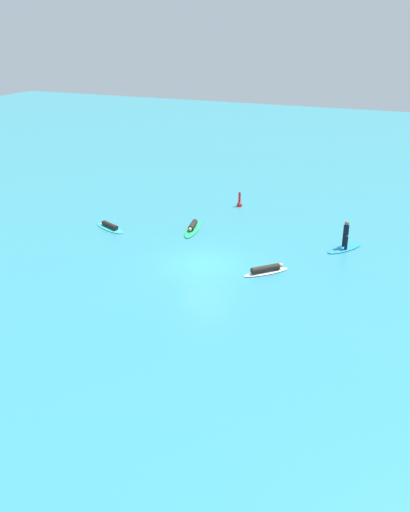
# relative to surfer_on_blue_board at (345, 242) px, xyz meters

# --- Properties ---
(ground_plane) EXTENTS (120.00, 120.00, 0.00)m
(ground_plane) POSITION_rel_surfer_on_blue_board_xyz_m (-6.48, -5.12, -0.41)
(ground_plane) COLOR teal
(ground_plane) RESTS_ON ground
(surfer_on_blue_board) EXTENTS (2.04, 2.56, 1.69)m
(surfer_on_blue_board) POSITION_rel_surfer_on_blue_board_xyz_m (0.00, 0.00, 0.00)
(surfer_on_blue_board) COLOR #1E8CD1
(surfer_on_blue_board) RESTS_ON ground_plane
(surfer_on_teal_board) EXTENTS (2.65, 1.77, 0.38)m
(surfer_on_teal_board) POSITION_rel_surfer_on_blue_board_xyz_m (-14.14, -2.29, -0.28)
(surfer_on_teal_board) COLOR #33C6CC
(surfer_on_teal_board) RESTS_ON ground_plane
(surfer_on_white_board) EXTENTS (2.19, 2.24, 0.42)m
(surfer_on_white_board) POSITION_rel_surfer_on_blue_board_xyz_m (-3.15, -4.86, -0.24)
(surfer_on_white_board) COLOR white
(surfer_on_white_board) RESTS_ON ground_plane
(surfer_on_green_board) EXTENTS (1.39, 3.32, 0.45)m
(surfer_on_green_board) POSITION_rel_surfer_on_blue_board_xyz_m (-9.28, -0.44, -0.27)
(surfer_on_green_board) COLOR #23B266
(surfer_on_green_board) RESTS_ON ground_plane
(marker_buoy) EXTENTS (0.38, 0.38, 1.11)m
(marker_buoy) POSITION_rel_surfer_on_blue_board_xyz_m (-8.17, 5.12, -0.18)
(marker_buoy) COLOR red
(marker_buoy) RESTS_ON ground_plane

